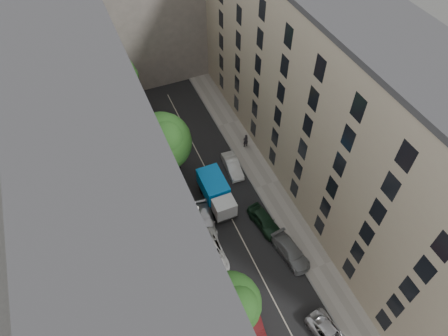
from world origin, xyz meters
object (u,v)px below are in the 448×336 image
tree_near (231,305)px  car_right_3 (232,166)px  tree_far (118,74)px  pedestrian (246,141)px  car_left_3 (205,221)px  car_left_5 (164,139)px  car_left_4 (176,173)px  car_right_0 (330,335)px  lamp_post (198,224)px  car_left_1 (252,321)px  car_right_1 (291,252)px  car_right_2 (264,221)px  tree_mid (163,144)px  car_left_2 (211,252)px  tarp_truck (216,192)px

tree_near → car_right_3: bearing=65.9°
tree_far → pedestrian: bearing=-44.2°
car_left_3 → car_left_5: car_left_3 is taller
car_left_4 → tree_far: bearing=107.1°
car_right_0 → lamp_post: (-7.04, 12.46, 3.69)m
car_left_3 → car_left_1: bearing=-80.9°
car_left_3 → car_right_1: car_right_1 is taller
car_left_4 → car_right_0: bearing=-67.8°
car_left_5 → car_right_3: (6.00, -7.40, 0.07)m
car_left_1 → car_left_4: car_left_1 is taller
car_left_1 → car_right_1: car_left_1 is taller
car_right_2 → tree_near: size_ratio=0.49×
car_left_4 → pedestrian: size_ratio=2.00×
car_right_2 → car_left_1: bearing=-130.8°
pedestrian → tree_mid: bearing=-0.9°
car_right_2 → car_left_3: bearing=148.5°
pedestrian → car_left_1: bearing=57.4°
car_left_1 → car_left_4: size_ratio=1.14×
car_right_2 → pedestrian: (2.96, 10.99, 0.35)m
car_left_1 → car_right_0: bearing=-27.8°
car_left_2 → tarp_truck: bearing=65.5°
car_left_2 → lamp_post: lamp_post is taller
tree_near → tree_far: (-1.27, 31.38, 0.14)m
tarp_truck → tree_mid: tree_mid is taller
car_left_2 → car_right_2: car_right_2 is taller
car_left_2 → car_left_5: bearing=90.8°
tarp_truck → car_right_0: bearing=-78.8°
car_left_2 → car_left_3: size_ratio=1.14×
tarp_truck → tree_mid: bearing=129.6°
car_right_0 → car_right_2: size_ratio=1.03×
pedestrian → car_left_2: bearing=43.3°
car_right_3 → car_right_1: bearing=-82.1°
car_left_4 → car_right_3: 6.58m
car_left_2 → car_left_4: size_ratio=1.40×
tree_mid → car_right_0: bearing=-71.5°
car_left_4 → tree_near: bearing=-87.7°
tarp_truck → tree_mid: (-3.90, 4.72, 4.53)m
tree_mid → tree_far: 13.15m
car_right_2 → tree_near: tree_near is taller
car_left_4 → car_left_5: bearing=92.2°
car_right_3 → pedestrian: (2.96, 2.79, 0.40)m
car_left_3 → car_right_0: 15.82m
car_left_4 → car_right_1: bearing=-56.6°
car_left_2 → car_left_3: car_left_2 is taller
tree_near → pedestrian: size_ratio=4.71×
car_right_1 → car_right_3: (-0.80, 12.40, 0.02)m
car_left_5 → car_right_2: 16.71m
car_left_1 → tree_near: size_ratio=0.48×
tarp_truck → tree_near: 15.02m
tarp_truck → car_left_3: (-2.20, -2.37, -0.86)m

